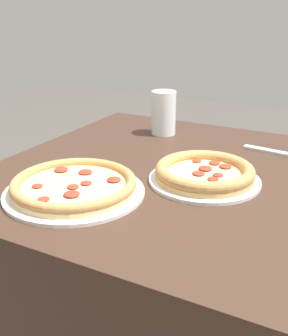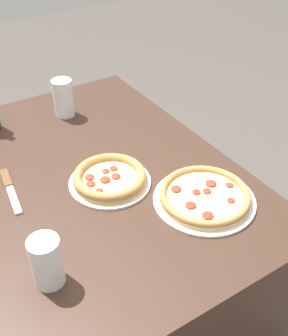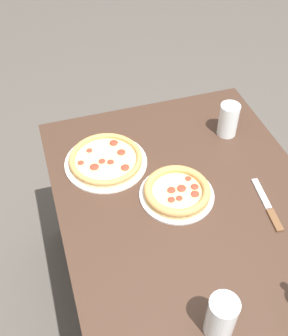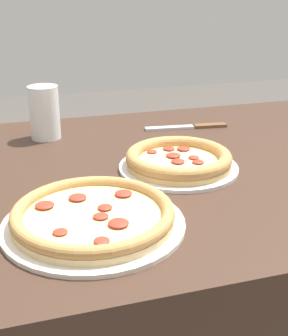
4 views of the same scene
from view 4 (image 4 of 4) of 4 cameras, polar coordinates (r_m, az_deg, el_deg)
name	(u,v)px [view 4 (image 4 of 4)]	position (r m, az deg, el deg)	size (l,w,h in m)	color
table	(199,291)	(1.27, 6.78, -14.68)	(1.23, 0.90, 0.73)	#3D281E
pizza_veggie	(179,160)	(1.03, 4.23, 0.93)	(0.26, 0.26, 0.04)	silver
pizza_pepperoni	(93,216)	(0.79, -6.20, -5.90)	(0.31, 0.31, 0.04)	silver
glass_mango_juice	(45,114)	(1.24, -12.03, 6.48)	(0.08, 0.08, 0.14)	white
knife	(191,127)	(1.33, 5.71, 5.03)	(0.23, 0.05, 0.01)	brown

